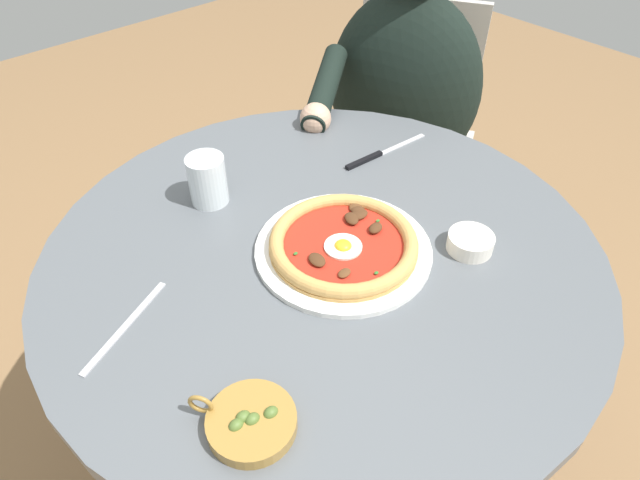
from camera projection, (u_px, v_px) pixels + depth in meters
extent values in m
cube|color=olive|center=(322.00, 458.00, 1.45)|extent=(6.00, 6.00, 0.02)
cylinder|color=#565B60|center=(323.00, 254.00, 0.96)|extent=(0.96, 0.96, 0.03)
cylinder|color=#4E5257|center=(322.00, 375.00, 1.20)|extent=(0.08, 0.08, 0.69)
cylinder|color=#4E5257|center=(322.00, 455.00, 1.44)|extent=(0.53, 0.53, 0.02)
cylinder|color=white|center=(343.00, 250.00, 0.94)|extent=(0.30, 0.30, 0.01)
cylinder|color=tan|center=(343.00, 246.00, 0.94)|extent=(0.25, 0.25, 0.01)
torus|color=tan|center=(344.00, 242.00, 0.93)|extent=(0.25, 0.25, 0.02)
cylinder|color=red|center=(343.00, 244.00, 0.93)|extent=(0.23, 0.23, 0.00)
cylinder|color=white|center=(343.00, 247.00, 0.92)|extent=(0.06, 0.06, 0.00)
ellipsoid|color=yellow|center=(343.00, 246.00, 0.92)|extent=(0.03, 0.03, 0.02)
ellipsoid|color=#4C2D19|center=(358.00, 210.00, 0.99)|extent=(0.03, 0.03, 0.01)
ellipsoid|color=brown|center=(344.00, 273.00, 0.87)|extent=(0.03, 0.02, 0.01)
ellipsoid|color=brown|center=(356.00, 208.00, 1.00)|extent=(0.04, 0.04, 0.01)
ellipsoid|color=#4C2D19|center=(352.00, 219.00, 0.97)|extent=(0.04, 0.04, 0.01)
ellipsoid|color=#4C2D19|center=(376.00, 228.00, 0.95)|extent=(0.03, 0.03, 0.01)
ellipsoid|color=#4C2D19|center=(317.00, 260.00, 0.89)|extent=(0.03, 0.04, 0.01)
ellipsoid|color=#4C2D19|center=(358.00, 214.00, 0.98)|extent=(0.04, 0.03, 0.01)
ellipsoid|color=#2D6B28|center=(376.00, 273.00, 0.88)|extent=(0.01, 0.01, 0.00)
ellipsoid|color=#2D6B28|center=(378.00, 221.00, 0.97)|extent=(0.01, 0.01, 0.00)
ellipsoid|color=#2D6B28|center=(295.00, 253.00, 0.91)|extent=(0.01, 0.01, 0.00)
cylinder|color=silver|center=(207.00, 180.00, 1.02)|extent=(0.07, 0.07, 0.09)
cylinder|color=silver|center=(210.00, 193.00, 1.04)|extent=(0.06, 0.06, 0.03)
cube|color=silver|center=(402.00, 144.00, 1.19)|extent=(0.12, 0.02, 0.00)
cube|color=black|center=(364.00, 160.00, 1.14)|extent=(0.09, 0.02, 0.01)
cylinder|color=white|center=(470.00, 242.00, 0.94)|extent=(0.08, 0.08, 0.03)
cylinder|color=olive|center=(471.00, 239.00, 0.94)|extent=(0.06, 0.06, 0.01)
cylinder|color=olive|center=(252.00, 422.00, 0.70)|extent=(0.11, 0.11, 0.02)
torus|color=olive|center=(201.00, 404.00, 0.70)|extent=(0.02, 0.03, 0.03)
ellipsoid|color=#516B2D|center=(243.00, 417.00, 0.69)|extent=(0.02, 0.02, 0.02)
ellipsoid|color=#516B2D|center=(271.00, 413.00, 0.70)|extent=(0.02, 0.02, 0.02)
ellipsoid|color=#516B2D|center=(252.00, 419.00, 0.69)|extent=(0.02, 0.02, 0.02)
ellipsoid|color=#516B2D|center=(236.00, 425.00, 0.69)|extent=(0.02, 0.02, 0.02)
cube|color=#BCBCC1|center=(125.00, 326.00, 0.82)|extent=(0.18, 0.09, 0.00)
cube|color=#282833|center=(389.00, 227.00, 1.78)|extent=(0.41, 0.43, 0.45)
ellipsoid|color=black|center=(404.00, 89.00, 1.46)|extent=(0.39, 0.45, 0.51)
cylinder|color=black|center=(325.00, 88.00, 1.29)|extent=(0.25, 0.20, 0.11)
sphere|color=tan|center=(315.00, 118.00, 1.24)|extent=(0.07, 0.07, 0.07)
cube|color=beige|center=(399.00, 156.00, 1.66)|extent=(0.54, 0.54, 0.02)
cube|color=beige|center=(419.00, 65.00, 1.65)|extent=(0.19, 0.32, 0.39)
cylinder|color=#B7B2A8|center=(324.00, 240.00, 1.73)|extent=(0.02, 0.02, 0.45)
cylinder|color=#B7B2A8|center=(438.00, 266.00, 1.65)|extent=(0.02, 0.02, 0.45)
cylinder|color=#B7B2A8|center=(355.00, 177.00, 1.98)|extent=(0.02, 0.02, 0.45)
cylinder|color=#B7B2A8|center=(455.00, 196.00, 1.90)|extent=(0.02, 0.02, 0.45)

